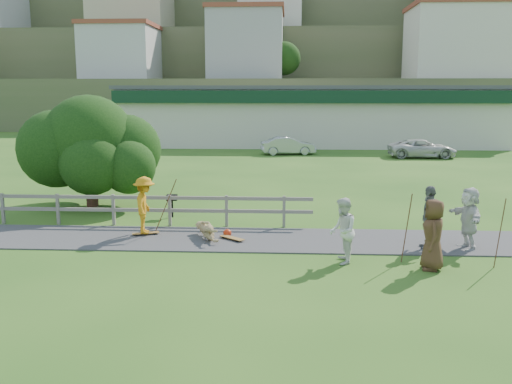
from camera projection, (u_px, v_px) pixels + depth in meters
ground at (215, 253)px, 16.68m from camera, size 260.00×260.00×0.00m
path at (221, 239)px, 18.15m from camera, size 34.00×3.00×0.04m
fence at (96, 205)px, 20.05m from camera, size 15.05×0.10×1.10m
strip_mall at (309, 115)px, 50.36m from camera, size 32.50×10.75×5.10m
hillside at (277, 37)px, 103.91m from camera, size 220.00×67.00×47.50m
skater_rider at (145, 208)px, 18.46m from camera, size 0.84×1.28×1.86m
skater_fallen at (207, 230)px, 18.10m from camera, size 1.69×1.05×0.61m
spectator_a at (343, 231)px, 15.53m from camera, size 0.73×0.92×1.82m
spectator_b at (429, 218)px, 16.93m from camera, size 0.51×1.14×1.92m
spectator_c at (433, 235)px, 14.97m from camera, size 0.72×1.00×1.90m
spectator_d at (469, 218)px, 16.91m from camera, size 0.79×1.81×1.89m
car_silver at (288, 146)px, 42.20m from camera, size 4.18×2.01×1.32m
car_white at (422, 149)px, 40.20m from camera, size 4.74×2.25×1.31m
tree at (90, 160)px, 23.08m from camera, size 5.94×5.94×3.85m
bbq at (172, 206)px, 21.30m from camera, size 0.42×0.33×0.86m
longboard_rider at (146, 234)px, 18.62m from camera, size 0.89×0.50×0.10m
longboard_fallen at (232, 239)px, 18.00m from camera, size 0.86×0.79×0.10m
helmet at (227, 233)px, 18.44m from camera, size 0.27×0.27×0.27m
pole_rider at (166, 204)px, 18.81m from camera, size 0.03×0.03×1.99m
pole_spec_left at (407, 228)px, 15.60m from camera, size 0.03×0.03×1.94m
pole_spec_right at (500, 233)px, 15.12m from camera, size 0.03×0.03×1.90m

